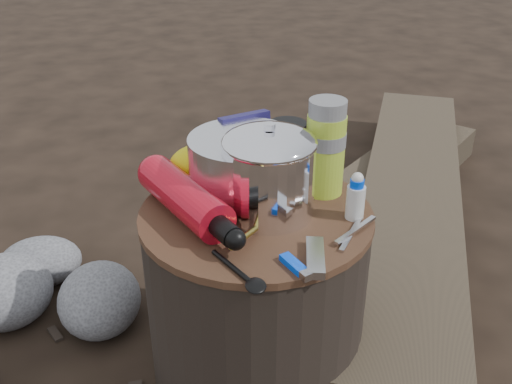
{
  "coord_description": "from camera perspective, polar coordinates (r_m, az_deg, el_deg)",
  "views": [
    {
      "loc": [
        -0.16,
        -1.02,
        1.05
      ],
      "look_at": [
        0.0,
        0.0,
        0.48
      ],
      "focal_mm": 41.89,
      "sensor_mm": 36.0,
      "label": 1
    }
  ],
  "objects": [
    {
      "name": "ground",
      "position": [
        1.47,
        -0.0,
        -16.6
      ],
      "size": [
        60.0,
        60.0,
        0.0
      ],
      "primitive_type": "plane",
      "color": "black",
      "rests_on": "ground"
    },
    {
      "name": "stump",
      "position": [
        1.33,
        -0.0,
        -10.01
      ],
      "size": [
        0.47,
        0.47,
        0.43
      ],
      "primitive_type": "cylinder",
      "color": "black",
      "rests_on": "ground"
    },
    {
      "name": "rock_ring",
      "position": [
        1.48,
        -21.68,
        -14.42
      ],
      "size": [
        0.4,
        0.87,
        0.17
      ],
      "primitive_type": null,
      "color": "slate",
      "rests_on": "ground"
    },
    {
      "name": "log_main",
      "position": [
        2.01,
        14.43,
        -1.32
      ],
      "size": [
        0.99,
        1.75,
        0.15
      ],
      "primitive_type": "cube",
      "rotation": [
        0.0,
        0.0,
        -0.41
      ],
      "color": "#3C3225",
      "rests_on": "ground"
    },
    {
      "name": "log_small",
      "position": [
        2.07,
        10.73,
        -0.56
      ],
      "size": [
        1.15,
        1.12,
        0.11
      ],
      "primitive_type": "cube",
      "rotation": [
        0.0,
        0.0,
        -0.8
      ],
      "color": "#3C3225",
      "rests_on": "ground"
    },
    {
      "name": "foil_windscreen",
      "position": [
        1.22,
        -1.07,
        2.18
      ],
      "size": [
        0.23,
        0.23,
        0.14
      ],
      "primitive_type": "cylinder",
      "color": "silver",
      "rests_on": "stump"
    },
    {
      "name": "camping_pot",
      "position": [
        1.16,
        1.24,
        1.94
      ],
      "size": [
        0.18,
        0.18,
        0.18
      ],
      "primitive_type": "cylinder",
      "color": "white",
      "rests_on": "stump"
    },
    {
      "name": "fuel_bottle",
      "position": [
        1.18,
        -6.79,
        -0.52
      ],
      "size": [
        0.22,
        0.34,
        0.08
      ],
      "primitive_type": null,
      "rotation": [
        0.0,
        0.0,
        0.44
      ],
      "color": "red",
      "rests_on": "stump"
    },
    {
      "name": "thermos",
      "position": [
        1.25,
        6.64,
        4.19
      ],
      "size": [
        0.08,
        0.08,
        0.2
      ],
      "primitive_type": "cylinder",
      "color": "#A1C02E",
      "rests_on": "stump"
    },
    {
      "name": "travel_mug",
      "position": [
        1.34,
        3.01,
        4.2
      ],
      "size": [
        0.08,
        0.08,
        0.12
      ],
      "primitive_type": "cylinder",
      "color": "black",
      "rests_on": "stump"
    },
    {
      "name": "stuff_sack",
      "position": [
        1.29,
        -5.31,
        2.49
      ],
      "size": [
        0.14,
        0.11,
        0.09
      ],
      "primitive_type": "ellipsoid",
      "color": "yellow",
      "rests_on": "stump"
    },
    {
      "name": "food_pouch",
      "position": [
        1.31,
        -0.92,
        4.36
      ],
      "size": [
        0.12,
        0.06,
        0.15
      ],
      "primitive_type": "cube",
      "rotation": [
        0.0,
        0.0,
        0.33
      ],
      "color": "#19154A",
      "rests_on": "stump"
    },
    {
      "name": "lighter",
      "position": [
        1.05,
        3.6,
        -6.87
      ],
      "size": [
        0.05,
        0.08,
        0.01
      ],
      "primitive_type": "cube",
      "rotation": [
        0.0,
        0.0,
        0.39
      ],
      "color": "#0542E6",
      "rests_on": "stump"
    },
    {
      "name": "multitool",
      "position": [
        1.06,
        5.68,
        -6.24
      ],
      "size": [
        0.06,
        0.12,
        0.02
      ],
      "primitive_type": "cube",
      "rotation": [
        0.0,
        0.0,
        -0.22
      ],
      "color": "#B9B9BF",
      "rests_on": "stump"
    },
    {
      "name": "pot_grabber",
      "position": [
        1.14,
        9.09,
        -3.87
      ],
      "size": [
        0.11,
        0.11,
        0.01
      ],
      "primitive_type": null,
      "rotation": [
        0.0,
        0.0,
        -0.74
      ],
      "color": "#B9B9BF",
      "rests_on": "stump"
    },
    {
      "name": "spork",
      "position": [
        1.04,
        -2.21,
        -7.17
      ],
      "size": [
        0.09,
        0.14,
        0.01
      ],
      "primitive_type": null,
      "rotation": [
        0.0,
        0.0,
        0.49
      ],
      "color": "black",
      "rests_on": "stump"
    },
    {
      "name": "squeeze_bottle",
      "position": [
        1.18,
        9.5,
        -0.59
      ],
      "size": [
        0.04,
        0.04,
        0.09
      ],
      "primitive_type": "cylinder",
      "color": "silver",
      "rests_on": "stump"
    }
  ]
}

